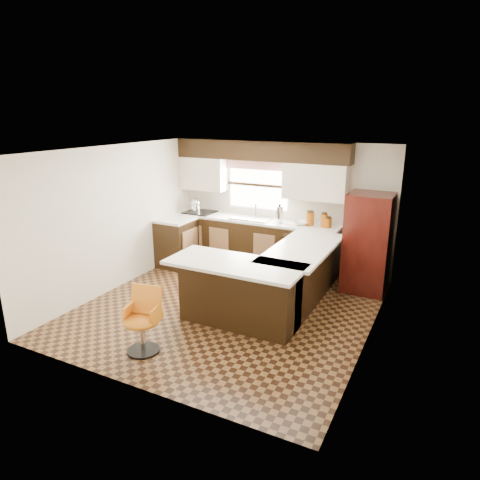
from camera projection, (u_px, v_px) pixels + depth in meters
The scene contains 30 objects.
floor at pixel (228, 308), 6.60m from camera, with size 4.40×4.40×0.00m, color #49301A.
ceiling at pixel (227, 150), 5.91m from camera, with size 4.40×4.40×0.00m, color silver.
wall_back at pixel (282, 205), 8.14m from camera, with size 4.40×4.40×0.00m, color beige.
wall_front at pixel (125, 286), 4.37m from camera, with size 4.40×4.40×0.00m, color beige.
wall_left at pixel (117, 218), 7.16m from camera, with size 4.40×4.40×0.00m, color beige.
wall_right at pixel (375, 254), 5.35m from camera, with size 4.40×4.40×0.00m, color beige.
base_cab_back at pixel (254, 244), 8.29m from camera, with size 3.30×0.60×0.90m, color black.
base_cab_left at pixel (177, 243), 8.32m from camera, with size 0.60×0.70×0.90m, color black.
counter_back at pixel (254, 220), 8.15m from camera, with size 3.30×0.60×0.04m, color silver.
counter_left at pixel (176, 220), 8.18m from camera, with size 0.60×0.70×0.04m, color silver.
soffit at pixel (260, 150), 7.86m from camera, with size 3.40×0.35×0.36m, color black.
upper_cab_left at pixel (204, 174), 8.53m from camera, with size 0.94×0.35×0.64m, color beige.
upper_cab_right at pixel (315, 182), 7.54m from camera, with size 1.14×0.35×0.64m, color beige.
window_pane at pixel (258, 185), 8.23m from camera, with size 1.20×0.02×0.90m, color white.
valance at pixel (257, 165), 8.09m from camera, with size 1.30×0.06×0.18m, color #D19B93.
sink at pixel (251, 218), 8.15m from camera, with size 0.75×0.45×0.03m, color #B2B2B7.
dishwasher at pixel (298, 256), 7.62m from camera, with size 0.58×0.03×0.78m, color black.
cooktop at pixel (200, 212), 8.64m from camera, with size 0.58×0.50×0.03m, color black.
peninsula_long at pixel (298, 277), 6.62m from camera, with size 0.60×1.95×0.90m, color black.
peninsula_return at pixel (239, 294), 6.01m from camera, with size 1.65×0.60×0.90m, color black.
counter_pen_long at pixel (302, 249), 6.46m from camera, with size 0.84×1.95×0.04m, color silver.
counter_pen_return at pixel (235, 264), 5.81m from camera, with size 1.89×0.84×0.04m, color silver.
refrigerator at pixel (368, 243), 7.05m from camera, with size 0.71×0.68×1.65m, color #3A0D09.
bar_chair at pixel (141, 322), 5.29m from camera, with size 0.44×0.44×0.83m, color orange, non-canonical shape.
kettle at pixel (196, 204), 8.64m from camera, with size 0.20×0.20×0.28m, color silver, non-canonical shape.
percolator at pixel (279, 214), 7.88m from camera, with size 0.13×0.13×0.30m, color silver.
mixing_bowl at pixel (301, 223), 7.73m from camera, with size 0.29×0.29×0.07m, color white.
canister_large at pixel (310, 219), 7.66m from camera, with size 0.14×0.14×0.24m, color #98470A.
canister_med at pixel (324, 221), 7.55m from camera, with size 0.12×0.12×0.23m, color #98470A.
canister_small at pixel (328, 223), 7.53m from camera, with size 0.13×0.13×0.17m, color #98470A.
Camera 1 is at (2.87, -5.29, 2.91)m, focal length 32.00 mm.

